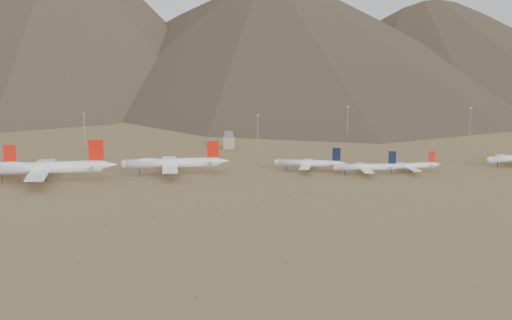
{
  "coord_description": "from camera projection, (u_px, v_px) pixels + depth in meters",
  "views": [
    {
      "loc": [
        -10.15,
        -375.7,
        87.14
      ],
      "look_at": [
        38.75,
        30.0,
        8.47
      ],
      "focal_mm": 50.0,
      "sensor_mm": 36.0,
      "label": 1
    }
  ],
  "objects": [
    {
      "name": "mast_east",
      "position": [
        348.0,
        121.0,
        538.97
      ],
      "size": [
        2.0,
        0.6,
        25.7
      ],
      "color": "gray",
      "rests_on": "ground"
    },
    {
      "name": "narrowbody_a",
      "position": [
        310.0,
        163.0,
        425.61
      ],
      "size": [
        43.08,
        31.9,
        14.6
      ],
      "rotation": [
        0.0,
        0.0,
        -0.28
      ],
      "color": "white",
      "rests_on": "ground"
    },
    {
      "name": "widebody_east",
      "position": [
        172.0,
        163.0,
        417.44
      ],
      "size": [
        64.1,
        49.04,
        19.03
      ],
      "rotation": [
        0.0,
        0.0,
        0.02
      ],
      "color": "white",
      "rests_on": "ground"
    },
    {
      "name": "mast_far_east",
      "position": [
        470.0,
        123.0,
        531.16
      ],
      "size": [
        2.0,
        0.6,
        25.7
      ],
      "color": "gray",
      "rests_on": "ground"
    },
    {
      "name": "ground",
      "position": [
        191.0,
        187.0,
        383.94
      ],
      "size": [
        3000.0,
        3000.0,
        0.0
      ],
      "primitive_type": "plane",
      "color": "olive",
      "rests_on": "ground"
    },
    {
      "name": "mast_west",
      "position": [
        84.0,
        129.0,
        499.74
      ],
      "size": [
        2.0,
        0.6,
        25.7
      ],
      "color": "gray",
      "rests_on": "ground"
    },
    {
      "name": "mast_centre",
      "position": [
        258.0,
        131.0,
        487.69
      ],
      "size": [
        2.0,
        0.6,
        25.7
      ],
      "color": "gray",
      "rests_on": "ground"
    },
    {
      "name": "control_tower",
      "position": [
        229.0,
        141.0,
        503.45
      ],
      "size": [
        8.0,
        8.0,
        12.0
      ],
      "color": "tan",
      "rests_on": "ground"
    },
    {
      "name": "widebody_centre",
      "position": [
        44.0,
        168.0,
        397.48
      ],
      "size": [
        76.47,
        58.78,
        22.7
      ],
      "rotation": [
        0.0,
        0.0,
        0.05
      ],
      "color": "white",
      "rests_on": "ground"
    },
    {
      "name": "narrowbody_b",
      "position": [
        367.0,
        167.0,
        416.4
      ],
      "size": [
        41.38,
        29.74,
        13.65
      ],
      "rotation": [
        0.0,
        0.0,
        -0.06
      ],
      "color": "white",
      "rests_on": "ground"
    },
    {
      "name": "desert_scrub",
      "position": [
        200.0,
        230.0,
        304.09
      ],
      "size": [
        433.26,
        182.0,
        0.89
      ],
      "color": "olive",
      "rests_on": "ground"
    },
    {
      "name": "narrowbody_c",
      "position": [
        411.0,
        166.0,
        421.83
      ],
      "size": [
        37.63,
        27.18,
        12.43
      ],
      "rotation": [
        0.0,
        0.0,
        0.1
      ],
      "color": "white",
      "rests_on": "ground"
    }
  ]
}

